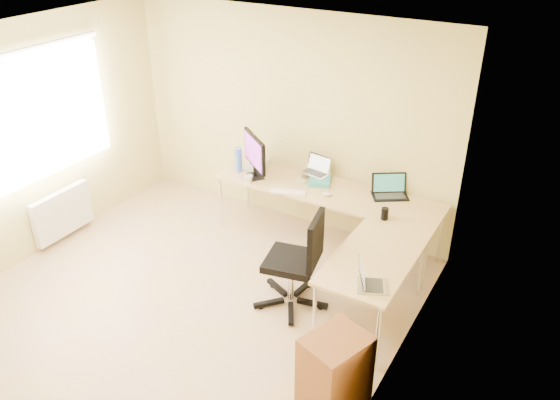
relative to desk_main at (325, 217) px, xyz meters
The scene contains 25 objects.
floor 2.02m from the desk_main, 111.40° to the right, with size 4.50×4.50×0.00m, color tan.
ceiling 2.99m from the desk_main, 111.40° to the right, with size 4.50×4.50×0.00m, color white.
wall_back 1.25m from the desk_main, 151.11° to the left, with size 4.50×4.50×0.00m, color #CFC17C.
wall_left 3.50m from the desk_main, 146.78° to the right, with size 4.50×4.50×0.00m, color #CFC17C.
wall_right 2.49m from the desk_main, 53.38° to the right, with size 4.50×4.50×0.00m, color #CFC17C.
desk_main is the anchor object (origin of this frame).
desk_return 1.40m from the desk_main, 45.73° to the right, with size 0.70×1.30×0.73m, color tan.
monitor 1.09m from the desk_main, behind, with size 0.62×0.20×0.53m, color black.
book_stack 0.44m from the desk_main, 137.37° to the left, with size 0.24×0.33×0.05m, color teal.
laptop_center 0.61m from the desk_main, 141.08° to the left, with size 0.32×0.25×0.21m, color silver.
laptop_black 0.86m from the desk_main, 16.38° to the left, with size 0.39×0.29×0.25m, color black.
keyboard 0.58m from the desk_main, 139.76° to the right, with size 0.40×0.11×0.02m, color white.
mouse 0.41m from the desk_main, 63.70° to the right, with size 0.11×0.07×0.04m, color silver.
mug 1.00m from the desk_main, 160.91° to the right, with size 0.10×0.10×0.09m, color silver.
cd_stack 0.51m from the desk_main, behind, with size 0.14×0.14×0.03m, color white.
water_bottle 1.24m from the desk_main, behind, with size 0.09×0.09×0.30m, color #406DB9.
papers 1.12m from the desk_main, behind, with size 0.24×0.34×0.01m, color silver.
white_box 1.11m from the desk_main, 168.79° to the left, with size 0.22×0.16×0.08m, color silver.
desk_fan 1.16m from the desk_main, 168.90° to the left, with size 0.23×0.23×0.29m, color white.
black_cup 0.96m from the desk_main, 20.28° to the right, with size 0.07×0.07×0.13m, color black.
laptop_return 1.88m from the desk_main, 51.73° to the right, with size 0.24×0.30×0.20m, color #A8A8A8.
office_chair 1.18m from the desk_main, 80.87° to the right, with size 0.63×0.63×1.05m, color black.
cabinet 2.41m from the desk_main, 62.20° to the right, with size 0.40×0.49×0.68m, color #A07537.
radiator 3.11m from the desk_main, 152.24° to the right, with size 0.09×0.80×0.55m, color white.
window 3.35m from the desk_main, 152.41° to the right, with size 0.10×1.80×1.40m, color white.
Camera 1 is at (3.10, -3.31, 3.67)m, focal length 36.08 mm.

